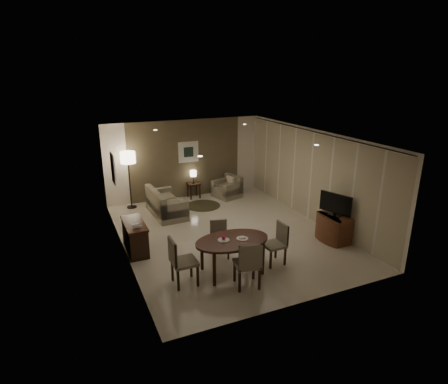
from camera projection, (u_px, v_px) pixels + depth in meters
name	position (u px, v px, depth m)	size (l,w,h in m)	color
room_shell	(221.00, 183.00, 10.22)	(5.50, 7.00, 2.70)	beige
taupe_accent	(186.00, 159.00, 12.90)	(3.96, 0.03, 2.70)	brown
curtain_wall	(311.00, 177.00, 10.91)	(0.08, 6.70, 2.58)	beige
curtain_rod	(314.00, 132.00, 10.50)	(0.03, 0.03, 6.80)	black
art_back_frame	(188.00, 152.00, 12.84)	(0.72, 0.03, 0.72)	silver
art_back_canvas	(189.00, 152.00, 12.83)	(0.34, 0.01, 0.34)	#182C22
art_left_frame	(113.00, 169.00, 9.72)	(0.03, 0.60, 0.80)	silver
art_left_canvas	(113.00, 169.00, 9.72)	(0.01, 0.46, 0.64)	gray
downlight_nl	(200.00, 156.00, 7.36)	(0.10, 0.10, 0.01)	white
downlight_nr	(316.00, 145.00, 8.43)	(0.10, 0.10, 0.01)	white
downlight_fl	(155.00, 130.00, 10.48)	(0.10, 0.10, 0.01)	white
downlight_fr	(245.00, 124.00, 11.56)	(0.10, 0.10, 0.01)	white
console_desk	(135.00, 237.00, 9.23)	(0.48, 1.20, 0.75)	#432215
telephone	(136.00, 225.00, 8.83)	(0.20, 0.14, 0.09)	white
tv_cabinet	(334.00, 228.00, 9.81)	(0.48, 0.90, 0.70)	brown
flat_tv	(336.00, 204.00, 9.59)	(0.06, 0.88, 0.60)	black
dining_table	(232.00, 256.00, 8.26)	(1.67, 1.04, 0.78)	#432215
chair_near	(247.00, 263.00, 7.69)	(0.50, 0.50, 1.04)	#7A705D
chair_far	(220.00, 240.00, 8.92)	(0.42, 0.42, 0.87)	#7A705D
chair_left	(184.00, 261.00, 7.75)	(0.51, 0.51, 1.05)	#7A705D
chair_right	(274.00, 244.00, 8.60)	(0.47, 0.47, 0.97)	#7A705D
plate_a	(224.00, 240.00, 8.11)	(0.26, 0.26, 0.02)	white
plate_b	(242.00, 239.00, 8.17)	(0.26, 0.26, 0.02)	white
fruit_apple	(224.00, 238.00, 8.09)	(0.09, 0.09, 0.09)	#C51642
napkin	(242.00, 238.00, 8.17)	(0.12, 0.08, 0.03)	white
round_rug	(203.00, 206.00, 12.40)	(1.14, 1.14, 0.01)	#3D3822
sofa	(166.00, 202.00, 11.55)	(0.86, 1.71, 0.81)	#7A705D
armchair	(227.00, 187.00, 13.13)	(0.84, 0.79, 0.74)	#7A705D
side_table	(194.00, 190.00, 13.10)	(0.42, 0.42, 0.53)	black
table_lamp	(193.00, 176.00, 12.95)	(0.22, 0.22, 0.50)	#FFEAC1
floor_lamp	(130.00, 180.00, 11.95)	(0.47, 0.47, 1.85)	#FFE5B7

